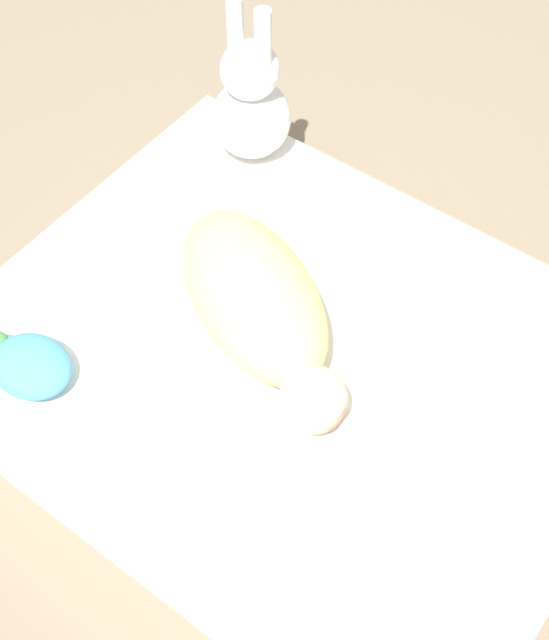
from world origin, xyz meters
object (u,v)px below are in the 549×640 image
at_px(swaddled_baby, 259,304).
at_px(pillow, 379,554).
at_px(turtle_plush, 29,365).
at_px(bunny_plush, 251,103).

xyz_separation_m(swaddled_baby, pillow, (-0.39, 0.24, -0.04)).
bearing_deg(pillow, swaddled_baby, -31.01).
relative_size(swaddled_baby, turtle_plush, 2.64).
bearing_deg(turtle_plush, bunny_plush, -86.61).
bearing_deg(bunny_plush, turtle_plush, 93.39).
height_order(swaddled_baby, bunny_plush, bunny_plush).
distance_m(pillow, bunny_plush, 0.91).
relative_size(pillow, turtle_plush, 1.97).
distance_m(pillow, turtle_plush, 0.65).
relative_size(swaddled_baby, bunny_plush, 1.40).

